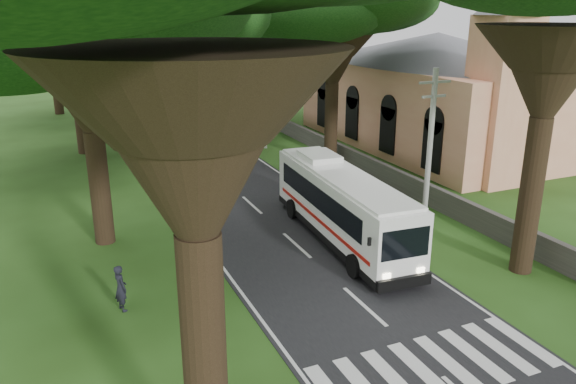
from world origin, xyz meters
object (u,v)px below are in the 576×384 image
Objects in this scene: distant_car_a at (141,110)px; pole_far at (197,68)px; coach_bus at (342,205)px; distant_car_c at (153,88)px; pole_near at (429,156)px; pole_mid at (265,94)px; distant_car_b at (114,103)px; church at (437,83)px; pedestrian at (121,288)px.

pole_far is at bearing -164.07° from distant_car_a.
coach_bus is at bearing 85.74° from distant_car_a.
distant_car_c is at bearing -114.64° from distant_car_a.
pole_mid is at bearing 90.00° from pole_near.
coach_bus reaches higher than distant_car_b.
distant_car_c is (4.01, 15.12, -0.01)m from distant_car_a.
church is 3.00× the size of pole_mid.
church is 27.41m from pole_far.
pole_far is 9.42m from distant_car_b.
pedestrian reaches higher than distant_car_b.
pole_mid is at bearing -90.00° from pole_far.
church reaches higher than coach_bus.
distant_car_a is 15.65m from distant_car_c.
pole_mid is 4.56× the size of pedestrian.
pole_mid is 18.62m from coach_bus.
pedestrian is (-13.64, -40.68, -3.30)m from pole_far.
pedestrian is at bearing -112.36° from distant_car_b.
pole_mid is (-12.36, 4.45, -0.73)m from church.
pole_mid is 1.00× the size of pole_far.
church reaches higher than pole_mid.
distant_car_b is 43.18m from pedestrian.
distant_car_b is (-8.50, 42.19, -3.42)m from pole_near.
pole_near is 0.72× the size of coach_bus.
pole_mid reaches higher than distant_car_c.
pole_far is at bearing 90.00° from pole_near.
distant_car_b is at bearing 101.39° from pole_near.
church is at bearing 51.50° from pole_near.
distant_car_c is at bearing 94.80° from pole_mid.
distant_car_c is at bearing 92.87° from coach_bus.
distant_car_c is (-2.68, 11.90, -3.48)m from pole_far.
church is 6.05× the size of distant_car_a.
pole_near is 1.73× the size of distant_car_c.
pole_far reaches higher than coach_bus.
pedestrian is at bearing 69.68° from distant_car_a.
distant_car_a reaches higher than distant_car_c.
church is at bearing 100.29° from distant_car_c.
pole_far is 0.72× the size of coach_bus.
coach_bus is (-3.30, -38.16, -2.43)m from pole_far.
coach_bus is at bearing -94.94° from pole_far.
pedestrian is at bearing 66.03° from distant_car_c.
church is 5.20× the size of distant_car_c.
church reaches higher than pole_far.
distant_car_a is at bearing 131.90° from church.
pole_far reaches higher than pedestrian.
pole_far is 2.02× the size of distant_car_a.
coach_bus is 35.12m from distant_car_a.
distant_car_a is (-6.69, -3.22, -3.47)m from pole_far.
pole_mid is at bearing 82.61° from distant_car_c.
church is at bearing -63.18° from pole_far.
pedestrian is at bearing -108.54° from pole_far.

